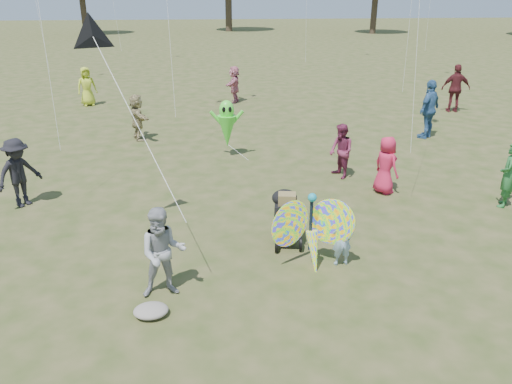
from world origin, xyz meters
TOP-DOWN VIEW (x-y plane):
  - ground at (0.00, 0.00)m, footprint 160.00×160.00m
  - child_girl at (1.28, 0.47)m, footprint 0.39×0.28m
  - adult_man at (-1.90, -0.19)m, footprint 0.82×0.67m
  - grey_bag at (-2.09, -0.77)m, footprint 0.55×0.45m
  - crowd_a at (3.27, 3.83)m, footprint 0.72×0.84m
  - crowd_b at (-5.49, 3.90)m, footprint 1.15×1.20m
  - crowd_c at (6.40, 8.52)m, footprint 1.20×1.12m
  - crowd_d at (-3.41, 9.28)m, footprint 0.93×1.50m
  - crowd_e at (2.45, 5.02)m, footprint 0.73×0.84m
  - crowd_f at (5.81, 2.73)m, footprint 0.62×0.67m
  - crowd_g at (-6.22, 14.92)m, footprint 0.95×0.81m
  - crowd_h at (9.12, 12.14)m, footprint 1.21×0.67m
  - crowd_j at (0.19, 14.93)m, footprint 0.87×1.57m
  - jogging_stroller at (0.39, 1.47)m, footprint 0.59×1.09m
  - butterfly_kite at (0.71, 0.44)m, footprint 1.74×0.75m
  - delta_kite_rig at (-3.04, 2.00)m, footprint 2.02×2.43m
  - alien_kite at (-0.50, 7.11)m, footprint 1.12×0.69m

SIDE VIEW (x-z plane):
  - ground at x=0.00m, z-range 0.00..0.00m
  - grey_bag at x=-2.09m, z-range 0.00..0.18m
  - child_girl at x=1.28m, z-range 0.00..1.03m
  - jogging_stroller at x=0.39m, z-range 0.07..1.16m
  - butterfly_kite at x=0.71m, z-range -0.11..1.54m
  - crowd_a at x=3.27m, z-range 0.00..1.45m
  - crowd_e at x=2.45m, z-range 0.00..1.47m
  - crowd_f at x=5.81m, z-range 0.00..1.53m
  - crowd_d at x=-3.41m, z-range 0.00..1.55m
  - adult_man at x=-1.90m, z-range 0.00..1.57m
  - crowd_j at x=0.19m, z-range 0.00..1.61m
  - crowd_b at x=-5.49m, z-range 0.00..1.64m
  - crowd_g at x=-6.22m, z-range 0.00..1.66m
  - alien_kite at x=-0.50m, z-range 0.10..1.84m
  - crowd_h at x=9.12m, z-range 0.00..1.94m
  - crowd_c at x=6.40m, z-range 0.00..1.98m
  - delta_kite_rig at x=-3.04m, z-range 2.39..5.54m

